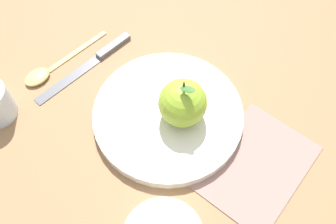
# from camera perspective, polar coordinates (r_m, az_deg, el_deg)

# --- Properties ---
(ground_plane) EXTENTS (2.40, 2.40, 0.00)m
(ground_plane) POSITION_cam_1_polar(r_m,az_deg,el_deg) (0.67, -2.40, 0.94)
(ground_plane) COLOR olive
(dinner_plate) EXTENTS (0.25, 0.25, 0.02)m
(dinner_plate) POSITION_cam_1_polar(r_m,az_deg,el_deg) (0.65, 0.00, -0.38)
(dinner_plate) COLOR silver
(dinner_plate) RESTS_ON ground_plane
(apple) EXTENTS (0.08, 0.08, 0.09)m
(apple) POSITION_cam_1_polar(r_m,az_deg,el_deg) (0.61, 2.18, 1.35)
(apple) COLOR #8CB22D
(apple) RESTS_ON dinner_plate
(knife) EXTENTS (0.06, 0.21, 0.01)m
(knife) POSITION_cam_1_polar(r_m,az_deg,el_deg) (0.74, -10.97, 7.41)
(knife) COLOR #59595E
(knife) RESTS_ON ground_plane
(spoon) EXTENTS (0.06, 0.18, 0.01)m
(spoon) POSITION_cam_1_polar(r_m,az_deg,el_deg) (0.74, -17.43, 5.86)
(spoon) COLOR #D8B766
(spoon) RESTS_ON ground_plane
(linen_napkin) EXTENTS (0.19, 0.22, 0.00)m
(linen_napkin) POSITION_cam_1_polar(r_m,az_deg,el_deg) (0.64, 12.92, -7.71)
(linen_napkin) COLOR gray
(linen_napkin) RESTS_ON ground_plane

